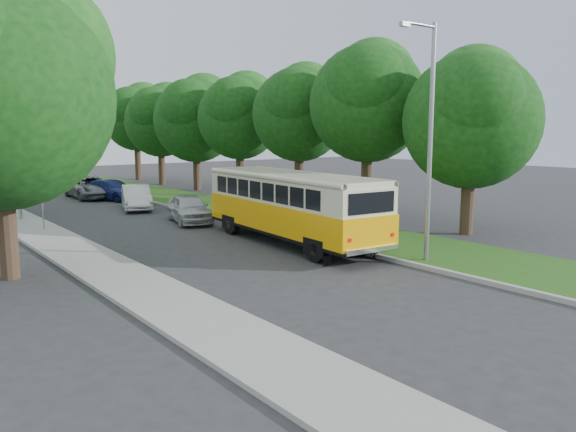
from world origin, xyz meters
TOP-DOWN VIEW (x-y plane):
  - ground at (0.00, 0.00)m, footprint 120.00×120.00m
  - curb at (3.60, 5.00)m, footprint 0.20×70.00m
  - grass_verge at (5.95, 5.00)m, footprint 4.50×70.00m
  - sidewalk at (-4.80, 5.00)m, footprint 2.20×70.00m
  - treeline at (3.15, 17.99)m, footprint 24.27×41.91m
  - lamppost_near at (4.21, -2.50)m, footprint 1.71×0.16m
  - lamppost_far at (-4.70, 16.00)m, footprint 1.71×0.16m
  - warning_sign at (-4.50, 11.98)m, footprint 0.56×0.10m
  - vintage_bus at (2.73, 3.04)m, footprint 3.31×10.00m
  - car_silver at (1.98, 10.36)m, footprint 2.64×4.43m
  - car_white at (1.75, 16.47)m, footprint 2.78×4.55m
  - car_blue at (2.30, 21.81)m, footprint 3.34×4.99m
  - car_grey at (1.53, 23.74)m, footprint 2.63×5.40m

SIDE VIEW (x-z plane):
  - ground at x=0.00m, z-range 0.00..0.00m
  - sidewalk at x=-4.80m, z-range 0.00..0.12m
  - grass_verge at x=5.95m, z-range 0.00..0.13m
  - curb at x=3.60m, z-range 0.00..0.15m
  - car_blue at x=2.30m, z-range 0.00..1.34m
  - car_silver at x=1.98m, z-range 0.00..1.41m
  - car_white at x=1.75m, z-range 0.00..1.42m
  - car_grey at x=1.53m, z-range 0.00..1.48m
  - vintage_bus at x=2.73m, z-range 0.00..2.92m
  - warning_sign at x=-4.50m, z-range 0.46..2.96m
  - lamppost_far at x=-4.70m, z-range 0.37..7.87m
  - lamppost_near at x=4.21m, z-range 0.37..8.37m
  - treeline at x=3.15m, z-range 1.20..10.66m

